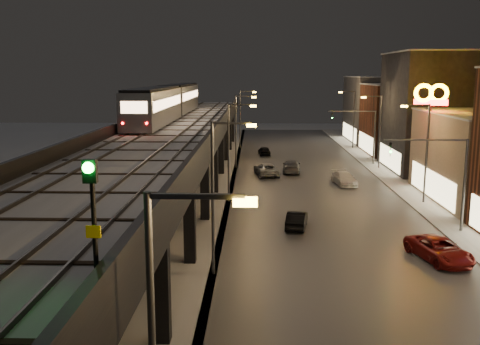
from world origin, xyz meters
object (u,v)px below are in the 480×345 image
object	(u,v)px
car_mid_silver	(266,170)
car_mid_dark	(291,167)
car_near_white	(297,220)
car_onc_dark	(439,250)
car_onc_white	(344,179)
car_far_white	(264,151)
rail_signal	(92,196)
subway_train	(169,101)

from	to	relation	value
car_mid_silver	car_mid_dark	world-z (taller)	car_mid_dark
car_near_white	car_mid_dark	world-z (taller)	car_mid_dark
car_near_white	car_mid_dark	distance (m)	23.22
car_near_white	car_mid_dark	bearing A→B (deg)	-83.30
car_onc_dark	car_onc_white	distance (m)	23.28
car_mid_dark	car_onc_dark	bearing A→B (deg)	107.52
car_mid_silver	car_far_white	xyz separation A→B (m)	(-0.00, 15.56, -0.08)
car_mid_silver	car_onc_white	xyz separation A→B (m)	(8.08, -5.03, -0.04)
car_mid_dark	car_onc_white	bearing A→B (deg)	130.20
car_mid_silver	rail_signal	bearing A→B (deg)	74.74
car_near_white	car_onc_dark	bearing A→B (deg)	149.99
rail_signal	car_near_white	xyz separation A→B (m)	(6.98, 27.19, -8.12)
rail_signal	car_onc_white	xyz separation A→B (m)	(13.19, 43.45, -8.11)
car_mid_silver	car_mid_dark	size ratio (longest dim) A/B	1.02
car_onc_white	car_near_white	bearing A→B (deg)	-119.67
rail_signal	car_mid_dark	bearing A→B (deg)	80.86
car_near_white	car_onc_white	bearing A→B (deg)	-101.40
car_near_white	car_mid_dark	xyz separation A→B (m)	(1.12, 23.20, 0.07)
car_near_white	car_onc_white	distance (m)	17.41
car_near_white	car_onc_dark	distance (m)	10.86
car_far_white	car_onc_dark	world-z (taller)	car_onc_dark
car_mid_silver	car_onc_white	distance (m)	9.52
car_mid_dark	car_far_white	world-z (taller)	car_mid_dark
car_near_white	car_onc_white	xyz separation A→B (m)	(6.20, 16.27, 0.01)
car_onc_dark	car_mid_dark	bearing A→B (deg)	87.83
car_far_white	car_onc_white	size ratio (longest dim) A/B	0.81
rail_signal	car_onc_dark	bearing A→B (deg)	52.84
car_mid_dark	car_far_white	size ratio (longest dim) A/B	1.35
car_onc_white	rail_signal	bearing A→B (deg)	-115.68
car_near_white	rail_signal	bearing A→B (deg)	85.07
rail_signal	car_near_white	distance (m)	29.22
rail_signal	car_mid_dark	world-z (taller)	rail_signal
car_far_white	subway_train	bearing A→B (deg)	41.33
car_mid_silver	car_onc_dark	bearing A→B (deg)	100.75
car_far_white	car_onc_dark	size ratio (longest dim) A/B	0.73
subway_train	car_mid_silver	world-z (taller)	subway_train
subway_train	car_mid_dark	xyz separation A→B (m)	(14.51, -0.72, -7.69)
car_mid_silver	car_onc_dark	size ratio (longest dim) A/B	1.01
rail_signal	car_mid_dark	xyz separation A→B (m)	(8.11, 50.38, -8.05)
car_onc_white	car_onc_dark	bearing A→B (deg)	-93.42
rail_signal	car_near_white	world-z (taller)	rail_signal
car_mid_silver	car_mid_dark	bearing A→B (deg)	-156.95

